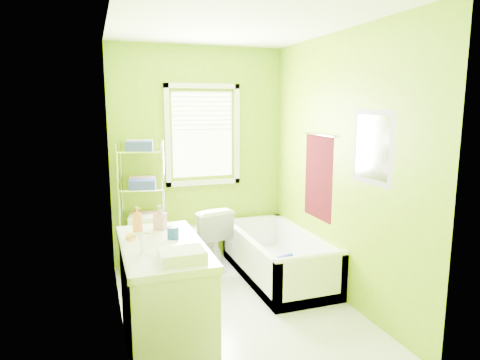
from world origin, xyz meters
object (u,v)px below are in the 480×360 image
object	(u,v)px
vanity	(164,296)
wire_shelf_unit	(143,193)
bathtub	(278,263)
toilet	(205,236)

from	to	relation	value
vanity	wire_shelf_unit	size ratio (longest dim) A/B	0.77
bathtub	vanity	size ratio (longest dim) A/B	1.39
toilet	wire_shelf_unit	world-z (taller)	wire_shelf_unit
toilet	wire_shelf_unit	xyz separation A→B (m)	(-0.69, 0.09, 0.55)
bathtub	toilet	distance (m)	0.93
vanity	bathtub	bearing A→B (deg)	36.99
bathtub	toilet	size ratio (longest dim) A/B	2.18
bathtub	wire_shelf_unit	bearing A→B (deg)	153.69
toilet	bathtub	bearing A→B (deg)	128.51
toilet	vanity	world-z (taller)	vanity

